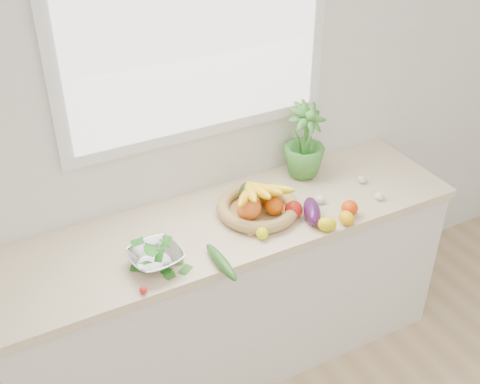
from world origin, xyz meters
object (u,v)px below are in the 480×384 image
apple (294,210)px  eggplant (312,211)px  potted_herb (305,140)px  fruit_basket (257,204)px  colander_with_spinach (155,254)px  cucumber (221,262)px

apple → eggplant: size_ratio=0.42×
potted_herb → fruit_basket: (-0.37, -0.19, -0.15)m
fruit_basket → colander_with_spinach: 0.57m
apple → colander_with_spinach: (-0.69, -0.02, 0.02)m
eggplant → fruit_basket: fruit_basket is taller
potted_herb → colander_with_spinach: (-0.93, -0.32, -0.14)m
cucumber → fruit_basket: (0.32, 0.26, 0.03)m
potted_herb → fruit_basket: 0.44m
cucumber → colander_with_spinach: size_ratio=1.07×
cucumber → apple: bearing=19.2°
eggplant → fruit_basket: 0.25m
apple → colander_with_spinach: colander_with_spinach is taller
eggplant → cucumber: eggplant is taller
apple → cucumber: bearing=-160.8°
colander_with_spinach → eggplant: bearing=-1.7°
apple → fruit_basket: (-0.13, 0.11, 0.01)m
apple → cucumber: 0.48m
potted_herb → colander_with_spinach: size_ratio=1.52×
apple → potted_herb: 0.41m
cucumber → potted_herb: potted_herb is taller
apple → fruit_basket: bearing=141.4°
eggplant → colander_with_spinach: bearing=178.3°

